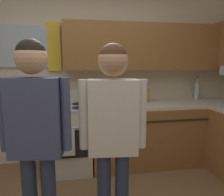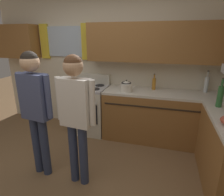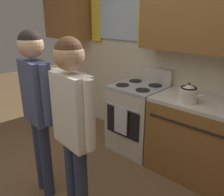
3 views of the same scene
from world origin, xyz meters
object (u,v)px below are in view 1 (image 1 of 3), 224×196
(stove_oven, at_px, (68,137))
(bottle_tall_clear, at_px, (197,91))
(stovetop_kettle, at_px, (122,100))
(adult_in_plaid, at_px, (113,125))
(adult_left, at_px, (35,126))
(bottle_oil_amber, at_px, (147,95))

(stove_oven, xyz_separation_m, bottle_tall_clear, (2.03, 0.20, 0.57))
(bottle_tall_clear, relative_size, stovetop_kettle, 1.34)
(adult_in_plaid, bearing_deg, stovetop_kettle, 74.54)
(stove_oven, height_order, adult_left, adult_left)
(stove_oven, xyz_separation_m, bottle_oil_amber, (1.17, 0.12, 0.54))
(bottle_oil_amber, relative_size, adult_in_plaid, 0.18)
(stove_oven, relative_size, bottle_tall_clear, 3.00)
(bottle_oil_amber, bearing_deg, adult_left, -132.38)
(stovetop_kettle, xyz_separation_m, adult_left, (-0.90, -1.21, 0.04))
(bottle_tall_clear, relative_size, bottle_oil_amber, 1.28)
(bottle_tall_clear, bearing_deg, bottle_oil_amber, -174.72)
(adult_left, xyz_separation_m, adult_in_plaid, (0.56, -0.02, -0.01))
(stove_oven, distance_m, stovetop_kettle, 0.91)
(adult_left, bearing_deg, stove_oven, 82.84)
(stovetop_kettle, relative_size, adult_left, 0.17)
(bottle_oil_amber, xyz_separation_m, stovetop_kettle, (-0.44, -0.26, -0.01))
(bottle_oil_amber, xyz_separation_m, adult_in_plaid, (-0.78, -1.50, 0.01))
(bottle_oil_amber, height_order, stovetop_kettle, bottle_oil_amber)
(stove_oven, xyz_separation_m, adult_left, (-0.17, -1.35, 0.57))
(bottle_oil_amber, bearing_deg, stovetop_kettle, -149.11)
(bottle_oil_amber, relative_size, stovetop_kettle, 1.04)
(stove_oven, height_order, adult_in_plaid, adult_in_plaid)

